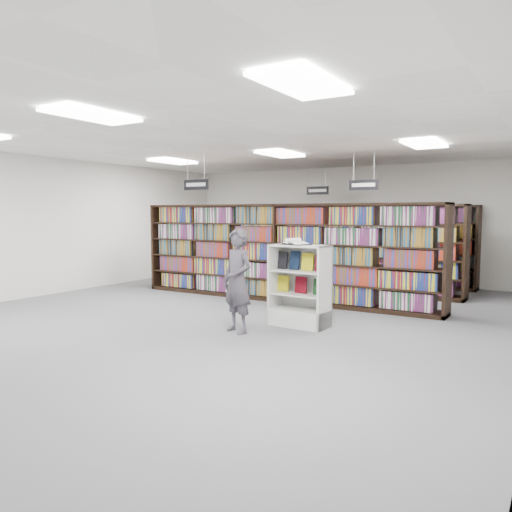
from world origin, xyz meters
The scene contains 18 objects.
floor centered at (0.00, 0.00, 0.00)m, with size 12.00×12.00×0.00m, color #48484D.
ceiling centered at (0.00, 0.00, 3.20)m, with size 10.00×12.00×0.10m, color white.
wall_back centered at (0.00, 6.00, 1.60)m, with size 10.00×0.10×3.20m, color silver.
wall_left centered at (-5.00, 0.00, 1.60)m, with size 0.10×12.00×3.20m, color silver.
bookshelf_row_near centered at (0.00, 2.00, 1.05)m, with size 7.00×0.60×2.10m.
bookshelf_row_mid centered at (0.00, 4.00, 1.05)m, with size 7.00×0.60×2.10m.
bookshelf_row_far centered at (0.00, 5.70, 1.05)m, with size 7.00×0.60×2.10m.
aisle_sign_left centered at (-1.50, 1.00, 2.53)m, with size 0.65×0.02×0.80m.
aisle_sign_right centered at (1.50, 3.00, 2.53)m, with size 0.65×0.02×0.80m.
aisle_sign_center centered at (-0.50, 5.00, 2.53)m, with size 0.65×0.02×0.80m.
troffer_front_center centered at (0.00, -3.00, 3.16)m, with size 0.60×1.20×0.04m, color white.
troffer_front_right centered at (3.00, -3.00, 3.16)m, with size 0.60×1.20×0.04m, color white.
troffer_back_left centered at (-3.00, 2.00, 3.16)m, with size 0.60×1.20×0.04m, color white.
troffer_back_center centered at (0.00, 2.00, 3.16)m, with size 0.60×1.20×0.04m, color white.
troffer_back_right centered at (3.00, 2.00, 3.16)m, with size 0.60×1.20×0.04m, color white.
endcap_display centered at (1.48, 0.03, 0.47)m, with size 1.01×0.55×1.38m.
open_book centered at (1.35, 0.03, 1.41)m, with size 0.64×0.53×0.13m.
shopper centered at (0.83, -0.90, 0.83)m, with size 0.61×0.40×1.66m, color #49434D.
Camera 1 is at (5.21, -7.46, 1.92)m, focal length 35.00 mm.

